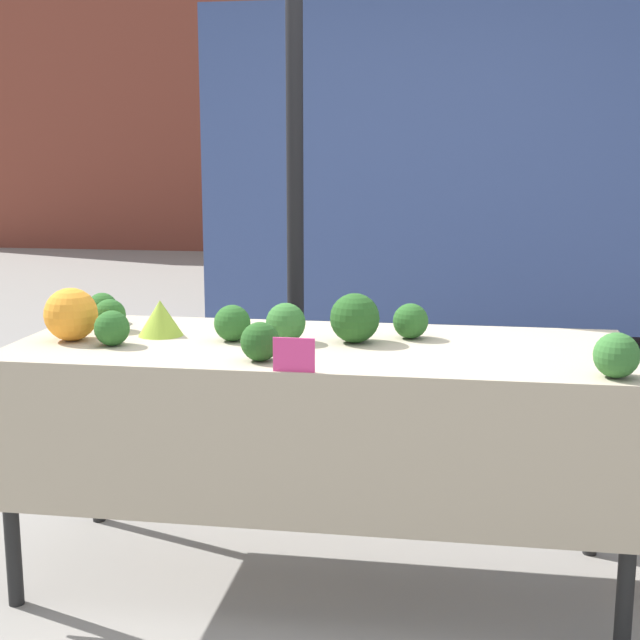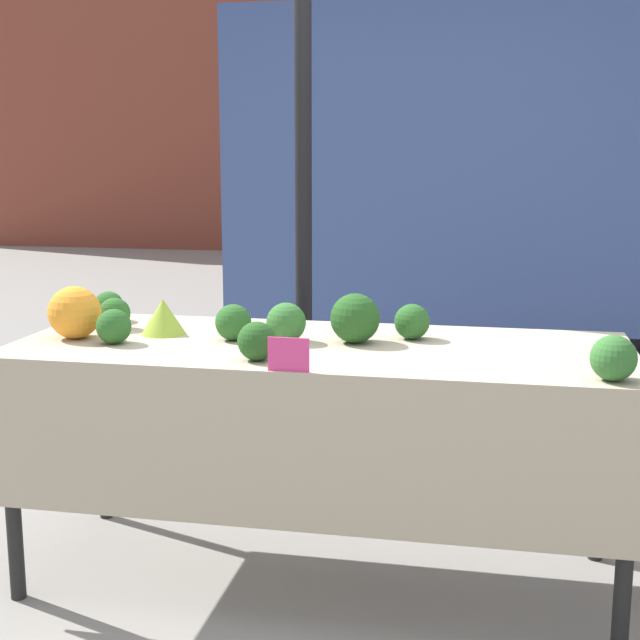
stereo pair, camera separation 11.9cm
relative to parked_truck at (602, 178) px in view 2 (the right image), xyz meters
The scene contains 17 objects.
ground_plane 4.14m from the parked_truck, 108.52° to the right, with size 40.00×40.00×0.00m, color gray.
building_facade 6.72m from the parked_truck, 100.97° to the left, with size 16.00×0.60×5.36m.
tent_pole 3.29m from the parked_truck, 116.76° to the right, with size 0.07×0.07×2.61m.
parked_truck is the anchor object (origin of this frame).
market_table 4.03m from the parked_truck, 108.23° to the right, with size 2.01×0.79×0.83m.
orange_cauliflower 4.35m from the parked_truck, 118.62° to the right, with size 0.18×0.18×0.18m.
romanesco_head 4.12m from the parked_truck, 116.21° to the right, with size 0.15×0.15×0.12m.
broccoli_head_0 4.06m from the parked_truck, 112.49° to the right, with size 0.12×0.12×0.12m.
broccoli_head_1 4.09m from the parked_truck, 121.07° to the right, with size 0.11×0.11×0.11m.
broccoli_head_2 4.08m from the parked_truck, 95.16° to the right, with size 0.13×0.13×0.13m.
broccoli_head_3 4.25m from the parked_truck, 109.16° to the right, with size 0.12×0.12×0.12m.
broccoli_head_4 3.74m from the parked_truck, 104.98° to the right, with size 0.12×0.12×0.12m.
broccoli_head_5 3.99m from the parked_truck, 110.14° to the right, with size 0.13×0.13×0.13m.
broccoli_head_6 4.17m from the parked_truck, 119.03° to the right, with size 0.11×0.11×0.11m.
broccoli_head_7 3.88m from the parked_truck, 107.17° to the right, with size 0.16×0.16×0.16m.
broccoli_head_8 4.33m from the parked_truck, 116.36° to the right, with size 0.12×0.12×0.12m.
price_sign 4.32m from the parked_truck, 107.08° to the right, with size 0.12×0.01×0.10m.
Camera 2 is at (0.57, -2.80, 1.45)m, focal length 50.00 mm.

